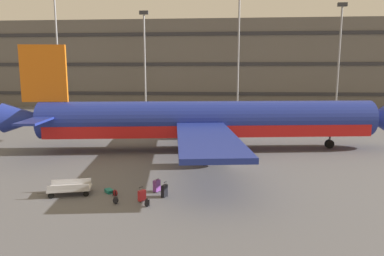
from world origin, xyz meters
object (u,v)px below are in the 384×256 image
object	(u,v)px
suitcase_scuffed	(164,191)
suitcase_orange	(142,195)
baggage_cart	(70,188)
backpack_upright	(116,201)
suitcase_red	(157,186)
backpack_purple	(147,203)
suitcase_small	(109,191)
airliner	(205,121)
backpack_silver	(115,193)

from	to	relation	value
suitcase_scuffed	suitcase_orange	bearing A→B (deg)	-147.44
baggage_cart	backpack_upright	bearing A→B (deg)	-21.72
backpack_upright	suitcase_orange	bearing A→B (deg)	19.82
suitcase_red	backpack_purple	world-z (taller)	suitcase_red
suitcase_orange	baggage_cart	distance (m)	4.89
suitcase_orange	backpack_upright	size ratio (longest dim) A/B	1.90
backpack_upright	backpack_purple	size ratio (longest dim) A/B	0.86
suitcase_small	suitcase_scuffed	size ratio (longest dim) A/B	0.75
baggage_cart	suitcase_small	bearing A→B (deg)	12.27
suitcase_scuffed	baggage_cart	bearing A→B (deg)	179.86
airliner	suitcase_small	world-z (taller)	airliner
suitcase_small	suitcase_orange	xyz separation A→B (m)	(2.46, -1.32, 0.25)
backpack_purple	backpack_silver	world-z (taller)	backpack_purple
airliner	backpack_upright	bearing A→B (deg)	-107.52
baggage_cart	suitcase_red	bearing A→B (deg)	9.18
suitcase_orange	suitcase_red	bearing A→B (deg)	70.30
suitcase_scuffed	baggage_cart	world-z (taller)	suitcase_scuffed
airliner	baggage_cart	world-z (taller)	airliner
suitcase_red	backpack_upright	xyz separation A→B (m)	(-2.07, -2.22, -0.22)
suitcase_orange	baggage_cart	xyz separation A→B (m)	(-4.82, 0.81, 0.06)
suitcase_red	baggage_cart	size ratio (longest dim) A/B	0.27
airliner	suitcase_scuffed	world-z (taller)	airliner
suitcase_red	backpack_upright	world-z (taller)	suitcase_red
suitcase_small	suitcase_red	world-z (taller)	suitcase_red
suitcase_red	backpack_purple	distance (m)	2.56
suitcase_small	suitcase_scuffed	bearing A→B (deg)	-8.12
backpack_upright	baggage_cart	distance (m)	3.62
suitcase_small	suitcase_orange	world-z (taller)	suitcase_orange
airliner	backpack_silver	size ratio (longest dim) A/B	84.16
backpack_upright	backpack_purple	distance (m)	1.97
suitcase_scuffed	backpack_silver	world-z (taller)	suitcase_scuffed
suitcase_small	suitcase_scuffed	xyz separation A→B (m)	(3.71, -0.53, 0.30)
airliner	suitcase_red	xyz separation A→B (m)	(-2.63, -12.67, -2.52)
backpack_purple	backpack_silver	distance (m)	2.84
suitcase_scuffed	backpack_upright	world-z (taller)	suitcase_scuffed
suitcase_scuffed	backpack_upright	bearing A→B (deg)	-153.97
suitcase_scuffed	baggage_cart	distance (m)	6.07
backpack_upright	backpack_silver	distance (m)	1.33
baggage_cart	airliner	bearing A→B (deg)	59.26
backpack_silver	suitcase_orange	bearing A→B (deg)	-21.57
suitcase_small	suitcase_red	size ratio (longest dim) A/B	0.84
backpack_purple	suitcase_small	bearing A→B (deg)	143.32
suitcase_red	backpack_silver	bearing A→B (deg)	-159.04
suitcase_red	backpack_upright	size ratio (longest dim) A/B	1.93
suitcase_scuffed	suitcase_red	bearing A→B (deg)	125.74
suitcase_orange	backpack_silver	world-z (taller)	suitcase_orange
suitcase_red	airliner	bearing A→B (deg)	78.28
airliner	suitcase_red	world-z (taller)	airliner
suitcase_orange	backpack_upright	world-z (taller)	suitcase_orange
suitcase_red	backpack_purple	bearing A→B (deg)	-92.90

